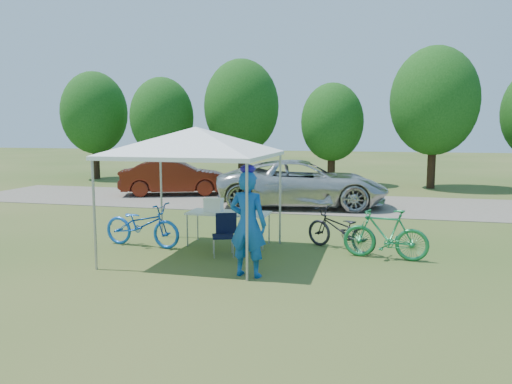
% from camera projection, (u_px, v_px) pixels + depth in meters
% --- Properties ---
extents(ground, '(100.00, 100.00, 0.00)m').
position_uv_depth(ground, '(198.00, 255.00, 10.68)').
color(ground, '#2D5119').
rests_on(ground, ground).
extents(gravel_strip, '(24.00, 5.00, 0.02)m').
position_uv_depth(gravel_strip, '(274.00, 202.00, 18.38)').
color(gravel_strip, gray).
rests_on(gravel_strip, ground).
extents(canopy, '(4.53, 4.53, 3.00)m').
position_uv_depth(canopy, '(196.00, 130.00, 10.34)').
color(canopy, '#A5A5AA').
rests_on(canopy, ground).
extents(treeline, '(24.89, 4.28, 6.30)m').
position_uv_depth(treeline, '(294.00, 111.00, 23.82)').
color(treeline, '#382314').
rests_on(treeline, ground).
extents(folding_table, '(1.88, 0.78, 0.77)m').
position_uv_depth(folding_table, '(228.00, 214.00, 11.52)').
color(folding_table, white).
rests_on(folding_table, ground).
extents(folding_chair, '(0.58, 0.61, 0.89)m').
position_uv_depth(folding_chair, '(225.00, 231.00, 10.66)').
color(folding_chair, black).
rests_on(folding_chair, ground).
extents(cooler, '(0.43, 0.29, 0.31)m').
position_uv_depth(cooler, '(214.00, 205.00, 11.58)').
color(cooler, white).
rests_on(cooler, folding_table).
extents(ice_cream_cup, '(0.09, 0.09, 0.06)m').
position_uv_depth(ice_cream_cup, '(249.00, 212.00, 11.34)').
color(ice_cream_cup, yellow).
rests_on(ice_cream_cup, folding_table).
extents(cyclist, '(0.77, 0.56, 1.94)m').
position_uv_depth(cyclist, '(248.00, 224.00, 9.04)').
color(cyclist, '#1352A2').
rests_on(cyclist, ground).
extents(bike_blue, '(2.00, 0.90, 1.01)m').
position_uv_depth(bike_blue, '(142.00, 225.00, 11.41)').
color(bike_blue, blue).
rests_on(bike_blue, ground).
extents(bike_green, '(1.79, 0.73, 1.05)m').
position_uv_depth(bike_green, '(385.00, 234.00, 10.30)').
color(bike_green, '#1B7D43').
rests_on(bike_green, ground).
extents(bike_dark, '(1.85, 1.42, 0.94)m').
position_uv_depth(bike_dark, '(340.00, 229.00, 11.07)').
color(bike_dark, black).
rests_on(bike_dark, ground).
extents(minivan, '(6.10, 3.49, 1.60)m').
position_uv_depth(minivan, '(302.00, 183.00, 17.07)').
color(minivan, silver).
rests_on(minivan, gravel_strip).
extents(sedan, '(4.55, 2.89, 1.41)m').
position_uv_depth(sedan, '(174.00, 177.00, 20.18)').
color(sedan, '#551A0E').
rests_on(sedan, gravel_strip).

